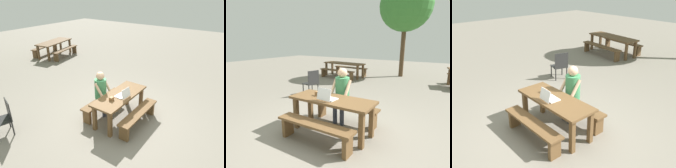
# 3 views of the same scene
# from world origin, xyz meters

# --- Properties ---
(ground_plane) EXTENTS (30.00, 30.00, 0.00)m
(ground_plane) POSITION_xyz_m (0.00, 0.00, 0.00)
(ground_plane) COLOR gray
(picnic_table_front) EXTENTS (1.75, 0.67, 0.74)m
(picnic_table_front) POSITION_xyz_m (0.00, 0.00, 0.61)
(picnic_table_front) COLOR brown
(picnic_table_front) RESTS_ON ground
(bench_near) EXTENTS (1.57, 0.30, 0.43)m
(bench_near) POSITION_xyz_m (0.00, -0.58, 0.32)
(bench_near) COLOR brown
(bench_near) RESTS_ON ground
(bench_far) EXTENTS (1.57, 0.30, 0.43)m
(bench_far) POSITION_xyz_m (0.00, 0.58, 0.32)
(bench_far) COLOR brown
(bench_far) RESTS_ON ground
(laptop) EXTENTS (0.35, 0.32, 0.25)m
(laptop) POSITION_xyz_m (-0.04, -0.13, 0.80)
(laptop) COLOR white
(laptop) RESTS_ON picnic_table_front
(small_pouch) EXTENTS (0.11, 0.08, 0.09)m
(small_pouch) POSITION_xyz_m (-0.36, 0.01, 0.78)
(small_pouch) COLOR olive
(small_pouch) RESTS_ON picnic_table_front
(person_seated) EXTENTS (0.43, 0.42, 1.28)m
(person_seated) POSITION_xyz_m (-0.09, 0.55, 0.75)
(person_seated) COLOR #333847
(person_seated) RESTS_ON ground
(plastic_chair) EXTENTS (0.55, 0.55, 0.87)m
(plastic_chair) POSITION_xyz_m (-2.14, 1.94, 0.45)
(plastic_chair) COLOR #262626
(plastic_chair) RESTS_ON ground
(picnic_table_mid) EXTENTS (2.25, 0.93, 0.74)m
(picnic_table_mid) POSITION_xyz_m (-2.85, 5.43, 0.63)
(picnic_table_mid) COLOR brown
(picnic_table_mid) RESTS_ON ground
(bench_mid_south) EXTENTS (1.99, 0.49, 0.44)m
(bench_mid_south) POSITION_xyz_m (-2.91, 4.80, 0.34)
(bench_mid_south) COLOR brown
(bench_mid_south) RESTS_ON ground
(bench_mid_north) EXTENTS (1.99, 0.49, 0.44)m
(bench_mid_north) POSITION_xyz_m (-2.79, 6.07, 0.34)
(bench_mid_north) COLOR brown
(bench_mid_north) RESTS_ON ground
(tree_left) EXTENTS (2.56, 2.56, 4.86)m
(tree_left) POSITION_xyz_m (-0.31, 7.13, 3.56)
(tree_left) COLOR #4C3823
(tree_left) RESTS_ON ground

